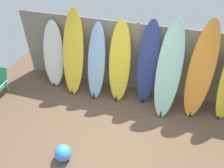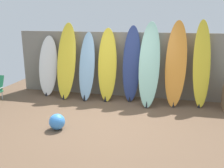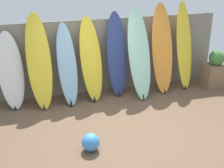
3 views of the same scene
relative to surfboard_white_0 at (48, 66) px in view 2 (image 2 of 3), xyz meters
name	(u,v)px [view 2 (image 2 of 3)]	position (x,y,z in m)	size (l,w,h in m)	color
ground	(103,123)	(2.08, -1.68, -0.84)	(7.68, 7.68, 0.00)	brown
fence_back	(121,65)	(2.08, 0.33, 0.06)	(6.08, 0.11, 1.80)	gray
surfboard_white_0	(48,66)	(0.00, 0.00, 0.00)	(0.60, 0.61, 1.69)	white
surfboard_yellow_1	(66,61)	(0.61, -0.09, 0.18)	(0.57, 0.76, 2.06)	yellow
surfboard_skyblue_2	(87,67)	(1.22, -0.13, 0.05)	(0.47, 0.69, 1.81)	#8CB7D6
surfboard_yellow_3	(107,65)	(1.78, -0.08, 0.11)	(0.58, 0.67, 1.93)	yellow
surfboard_navy_4	(132,64)	(2.42, 0.00, 0.15)	(0.48, 0.50, 2.00)	navy
surfboard_seafoam_5	(149,64)	(2.90, -0.21, 0.20)	(0.54, 0.86, 2.11)	#9ED6BC
surfboard_orange_6	(176,64)	(3.56, -0.07, 0.21)	(0.56, 0.70, 2.13)	orange
surfboard_yellow_7	(202,64)	(4.18, -0.01, 0.23)	(0.48, 0.61, 2.15)	yellow
beach_ball	(57,122)	(1.26, -2.19, -0.68)	(0.32, 0.32, 0.32)	#3F8CE5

